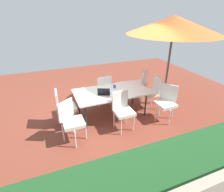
# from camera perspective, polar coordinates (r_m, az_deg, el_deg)

# --- Properties ---
(ground_plane) EXTENTS (10.00, 10.00, 0.02)m
(ground_plane) POSITION_cam_1_polar(r_m,az_deg,el_deg) (5.31, -0.00, -5.88)
(ground_plane) COLOR brown
(hedge_row) EXTENTS (6.30, 0.66, 1.14)m
(hedge_row) POSITION_cam_1_polar(r_m,az_deg,el_deg) (3.07, 22.33, -23.45)
(hedge_row) COLOR #1E4C23
(hedge_row) RESTS_ON ground_plane
(dining_table) EXTENTS (2.04, 1.08, 0.75)m
(dining_table) POSITION_cam_1_polar(r_m,az_deg,el_deg) (4.97, -0.00, 1.05)
(dining_table) COLOR silver
(dining_table) RESTS_ON ground_plane
(patio_umbrella) EXTENTS (2.56, 2.56, 2.63)m
(patio_umbrella) POSITION_cam_1_polar(r_m,az_deg,el_deg) (5.44, 18.99, 20.43)
(patio_umbrella) COLOR #4C4C4C
(patio_umbrella) RESTS_ON ground_plane
(chair_north) EXTENTS (0.47, 0.48, 0.98)m
(chair_north) POSITION_cam_1_polar(r_m,az_deg,el_deg) (4.48, 3.40, -4.10)
(chair_north) COLOR silver
(chair_north) RESTS_ON ground_plane
(chair_south) EXTENTS (0.46, 0.47, 0.98)m
(chair_south) POSITION_cam_1_polar(r_m,az_deg,el_deg) (5.61, -2.81, 2.45)
(chair_south) COLOR silver
(chair_south) RESTS_ON ground_plane
(chair_west) EXTENTS (0.48, 0.47, 0.98)m
(chair_west) POSITION_cam_1_polar(r_m,az_deg,el_deg) (5.54, 12.49, 1.54)
(chair_west) COLOR silver
(chair_west) RESTS_ON ground_plane
(chair_northeast) EXTENTS (0.58, 0.58, 0.98)m
(chair_northeast) POSITION_cam_1_polar(r_m,az_deg,el_deg) (4.18, -12.77, -7.30)
(chair_northeast) COLOR silver
(chair_northeast) RESTS_ON ground_plane
(chair_southwest) EXTENTS (0.58, 0.59, 0.98)m
(chair_southwest) POSITION_cam_1_polar(r_m,az_deg,el_deg) (6.19, 8.87, 4.52)
(chair_southwest) COLOR silver
(chair_southwest) RESTS_ON ground_plane
(chair_east) EXTENTS (0.48, 0.46, 0.98)m
(chair_east) POSITION_cam_1_polar(r_m,az_deg,el_deg) (4.76, -14.97, -3.12)
(chair_east) COLOR silver
(chair_east) RESTS_ON ground_plane
(chair_northwest) EXTENTS (0.58, 0.58, 0.98)m
(chair_northwest) POSITION_cam_1_polar(r_m,az_deg,el_deg) (5.05, 16.86, -1.58)
(chair_northwest) COLOR silver
(chair_northwest) RESTS_ON ground_plane
(laptop) EXTENTS (0.39, 0.36, 0.21)m
(laptop) POSITION_cam_1_polar(r_m,az_deg,el_deg) (4.74, -2.58, 1.01)
(laptop) COLOR #2D2D33
(laptop) RESTS_ON dining_table
(cup) EXTENTS (0.08, 0.08, 0.08)m
(cup) POSITION_cam_1_polar(r_m,az_deg,el_deg) (5.14, 0.82, 3.03)
(cup) COLOR #334C99
(cup) RESTS_ON dining_table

